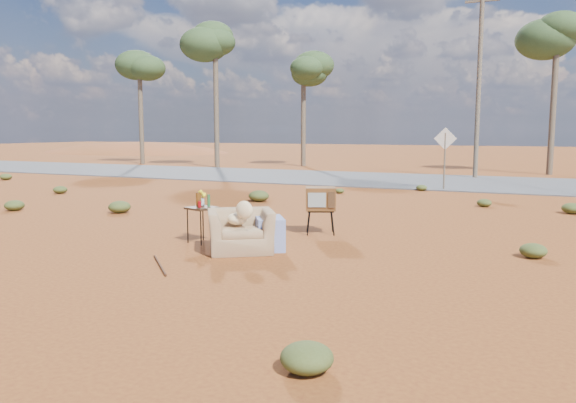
% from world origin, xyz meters
% --- Properties ---
extents(ground, '(140.00, 140.00, 0.00)m').
position_xyz_m(ground, '(0.00, 0.00, 0.00)').
color(ground, brown).
rests_on(ground, ground).
extents(highway, '(140.00, 7.00, 0.04)m').
position_xyz_m(highway, '(0.00, 15.00, 0.02)').
color(highway, '#565659').
rests_on(highway, ground).
extents(dirt_mound, '(26.00, 18.00, 2.00)m').
position_xyz_m(dirt_mound, '(-30.00, 34.00, 0.00)').
color(dirt_mound, '#964624').
rests_on(dirt_mound, ground).
extents(armchair, '(1.44, 1.41, 0.98)m').
position_xyz_m(armchair, '(-0.10, 0.33, 0.46)').
color(armchair, '#967551').
rests_on(armchair, ground).
extents(tv_unit, '(0.73, 0.66, 0.95)m').
position_xyz_m(tv_unit, '(0.51, 2.39, 0.71)').
color(tv_unit, black).
rests_on(tv_unit, ground).
extents(side_table, '(0.59, 0.59, 0.96)m').
position_xyz_m(side_table, '(-1.22, 0.66, 0.70)').
color(side_table, '#362513').
rests_on(side_table, ground).
extents(rusty_bar, '(0.95, 0.98, 0.04)m').
position_xyz_m(rusty_bar, '(-0.81, -1.19, 0.02)').
color(rusty_bar, '#472212').
rests_on(rusty_bar, ground).
extents(road_sign, '(0.78, 0.06, 2.19)m').
position_xyz_m(road_sign, '(1.50, 12.00, 1.50)').
color(road_sign, brown).
rests_on(road_sign, ground).
extents(eucalyptus_far_left, '(3.20, 3.20, 7.10)m').
position_xyz_m(eucalyptus_far_left, '(-18.00, 20.00, 5.94)').
color(eucalyptus_far_left, brown).
rests_on(eucalyptus_far_left, ground).
extents(eucalyptus_left, '(3.20, 3.20, 8.10)m').
position_xyz_m(eucalyptus_left, '(-12.00, 19.00, 6.92)').
color(eucalyptus_left, brown).
rests_on(eucalyptus_left, ground).
extents(eucalyptus_near_left, '(3.20, 3.20, 6.60)m').
position_xyz_m(eucalyptus_near_left, '(-8.00, 22.00, 5.45)').
color(eucalyptus_near_left, brown).
rests_on(eucalyptus_near_left, ground).
extents(eucalyptus_center, '(3.20, 3.20, 7.60)m').
position_xyz_m(eucalyptus_center, '(5.00, 21.00, 6.43)').
color(eucalyptus_center, brown).
rests_on(eucalyptus_center, ground).
extents(utility_pole_center, '(1.40, 0.20, 8.00)m').
position_xyz_m(utility_pole_center, '(2.00, 17.50, 4.15)').
color(utility_pole_center, brown).
rests_on(utility_pole_center, ground).
extents(scrub_patch, '(17.49, 8.07, 0.33)m').
position_xyz_m(scrub_patch, '(-0.82, 4.41, 0.14)').
color(scrub_patch, '#435324').
rests_on(scrub_patch, ground).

